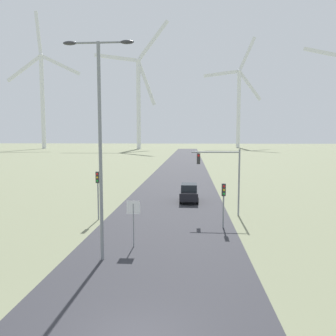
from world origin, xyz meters
TOP-DOWN VIEW (x-y plane):
  - road_surface at (0.00, 48.00)m, footprint 10.00×240.00m
  - streetlamp at (-2.92, 7.03)m, footprint 3.65×0.32m
  - stop_sign_near at (-1.60, 9.21)m, footprint 0.81×0.07m
  - traffic_light_post_near_left at (-5.52, 15.35)m, footprint 0.28×0.33m
  - traffic_light_post_near_right at (4.17, 13.74)m, footprint 0.28×0.33m
  - traffic_light_mast_overhead at (4.37, 17.43)m, footprint 4.02×0.35m
  - car_approaching at (1.64, 23.19)m, footprint 1.88×4.12m
  - wind_turbine_far_left at (-78.67, 165.05)m, footprint 40.67×2.60m
  - wind_turbine_left at (-25.83, 163.18)m, footprint 40.31×5.85m
  - wind_turbine_center at (29.53, 186.59)m, footprint 33.57×2.60m

SIDE VIEW (x-z plane):
  - road_surface at x=0.00m, z-range 0.00..0.01m
  - car_approaching at x=1.64m, z-range 0.00..1.83m
  - stop_sign_near at x=-1.60m, z-range 0.56..3.36m
  - traffic_light_post_near_right at x=4.17m, z-range 0.76..3.99m
  - traffic_light_post_near_left at x=-5.52m, z-range 0.90..4.75m
  - traffic_light_mast_overhead at x=4.37m, z-range 1.17..6.73m
  - streetlamp at x=-2.92m, z-range 1.35..12.77m
  - wind_turbine_center at x=29.53m, z-range -4.09..59.48m
  - wind_turbine_left at x=-25.83m, z-range -3.55..61.90m
  - wind_turbine_far_left at x=-78.67m, z-range -5.43..67.37m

